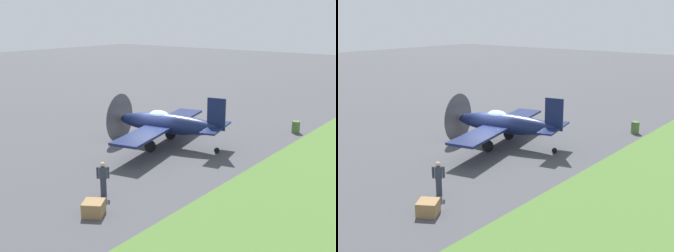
{
  "view_description": "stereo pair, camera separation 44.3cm",
  "coord_description": "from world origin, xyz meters",
  "views": [
    {
      "loc": [
        -20.38,
        -17.52,
        8.52
      ],
      "look_at": [
        0.92,
        -0.77,
        1.41
      ],
      "focal_mm": 44.57,
      "sensor_mm": 36.0,
      "label": 1
    },
    {
      "loc": [
        -20.1,
        -17.87,
        8.52
      ],
      "look_at": [
        0.92,
        -0.77,
        1.41
      ],
      "focal_mm": 44.57,
      "sensor_mm": 36.0,
      "label": 2
    }
  ],
  "objects": [
    {
      "name": "ground_plane",
      "position": [
        0.0,
        0.0,
        0.0
      ],
      "size": [
        160.0,
        160.0,
        0.0
      ],
      "primitive_type": "plane",
      "color": "#424247"
    },
    {
      "name": "airplane_lead",
      "position": [
        0.88,
        -0.61,
        1.57
      ],
      "size": [
        10.61,
        8.49,
        3.76
      ],
      "rotation": [
        0.0,
        0.0,
        0.23
      ],
      "color": "#141E47",
      "rests_on": "ground"
    },
    {
      "name": "ground_crew_chief",
      "position": [
        -7.4,
        -3.28,
        0.91
      ],
      "size": [
        0.46,
        0.49,
        1.73
      ],
      "rotation": [
        0.0,
        0.0,
        5.45
      ],
      "color": "#2D3342",
      "rests_on": "ground"
    },
    {
      "name": "fuel_drum",
      "position": [
        9.57,
        -6.3,
        0.45
      ],
      "size": [
        0.6,
        0.6,
        0.9
      ],
      "primitive_type": "cylinder",
      "color": "#476633",
      "rests_on": "ground"
    },
    {
      "name": "supply_crate",
      "position": [
        -9.12,
        -4.47,
        0.32
      ],
      "size": [
        1.24,
        1.24,
        0.64
      ],
      "primitive_type": "cube",
      "rotation": [
        0.0,
        0.0,
        0.57
      ],
      "color": "olive",
      "rests_on": "ground"
    }
  ]
}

